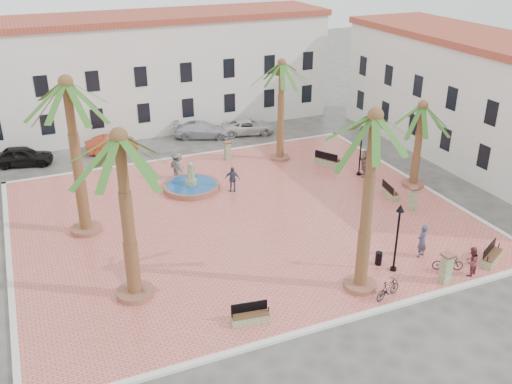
% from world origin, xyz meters
% --- Properties ---
extents(ground, '(120.00, 120.00, 0.00)m').
position_xyz_m(ground, '(0.00, 0.00, 0.00)').
color(ground, '#56544F').
rests_on(ground, ground).
extents(plaza, '(26.00, 22.00, 0.15)m').
position_xyz_m(plaza, '(0.00, 0.00, 0.07)').
color(plaza, '#E36C61').
rests_on(plaza, ground).
extents(kerb_n, '(26.30, 0.30, 0.16)m').
position_xyz_m(kerb_n, '(0.00, 11.00, 0.08)').
color(kerb_n, silver).
rests_on(kerb_n, ground).
extents(kerb_s, '(26.30, 0.30, 0.16)m').
position_xyz_m(kerb_s, '(0.00, -11.00, 0.08)').
color(kerb_s, silver).
rests_on(kerb_s, ground).
extents(kerb_e, '(0.30, 22.30, 0.16)m').
position_xyz_m(kerb_e, '(13.00, 0.00, 0.08)').
color(kerb_e, silver).
rests_on(kerb_e, ground).
extents(kerb_w, '(0.30, 22.30, 0.16)m').
position_xyz_m(kerb_w, '(-13.00, 0.00, 0.08)').
color(kerb_w, silver).
rests_on(kerb_w, ground).
extents(building_north, '(30.40, 7.40, 9.50)m').
position_xyz_m(building_north, '(-0.00, 19.99, 4.77)').
color(building_north, silver).
rests_on(building_north, ground).
extents(building_east, '(7.40, 26.40, 9.00)m').
position_xyz_m(building_east, '(19.99, 2.00, 4.52)').
color(building_east, silver).
rests_on(building_east, ground).
extents(fountain, '(3.77, 3.77, 1.95)m').
position_xyz_m(fountain, '(-1.52, 4.97, 0.41)').
color(fountain, '#9C5F48').
rests_on(fountain, plaza).
extents(palm_nw, '(5.67, 5.67, 9.05)m').
position_xyz_m(palm_nw, '(-8.79, 1.83, 7.85)').
color(palm_nw, '#9C5F48').
rests_on(palm_nw, plaza).
extents(palm_sw, '(5.76, 5.76, 8.33)m').
position_xyz_m(palm_sw, '(-7.59, -5.51, 7.14)').
color(palm_sw, '#9C5F48').
rests_on(palm_sw, plaza).
extents(palm_s, '(5.20, 5.20, 8.99)m').
position_xyz_m(palm_s, '(2.53, -9.16, 7.87)').
color(palm_s, '#9C5F48').
rests_on(palm_s, plaza).
extents(palm_e, '(4.83, 4.83, 5.90)m').
position_xyz_m(palm_e, '(12.40, -0.33, 4.98)').
color(palm_e, '#9C5F48').
rests_on(palm_e, plaza).
extents(palm_ne, '(4.69, 4.69, 7.52)m').
position_xyz_m(palm_ne, '(6.25, 7.62, 6.56)').
color(palm_ne, '#9C5F48').
rests_on(palm_ne, plaza).
extents(bench_s, '(1.80, 0.78, 0.92)m').
position_xyz_m(bench_s, '(-3.38, -9.55, 0.41)').
color(bench_s, gray).
rests_on(bench_s, plaza).
extents(bench_se, '(1.88, 1.34, 0.96)m').
position_xyz_m(bench_se, '(10.10, -9.88, 0.42)').
color(bench_se, gray).
rests_on(bench_se, plaza).
extents(bench_e, '(0.79, 1.74, 0.89)m').
position_xyz_m(bench_e, '(9.96, -1.11, 0.40)').
color(bench_e, gray).
rests_on(bench_e, plaza).
extents(bench_ne, '(1.52, 1.99, 1.03)m').
position_xyz_m(bench_ne, '(8.91, 5.15, 0.44)').
color(bench_ne, gray).
rests_on(bench_ne, plaza).
extents(lamppost_s, '(0.40, 0.40, 3.71)m').
position_xyz_m(lamppost_s, '(4.92, -8.53, 2.66)').
color(lamppost_s, black).
rests_on(lamppost_s, plaza).
extents(lamppost_e, '(0.39, 0.39, 3.61)m').
position_xyz_m(lamppost_e, '(10.02, 2.67, 2.59)').
color(lamppost_e, black).
rests_on(lamppost_e, plaza).
extents(bollard_se, '(0.58, 0.58, 1.57)m').
position_xyz_m(bollard_se, '(6.59, -10.40, 0.96)').
color(bollard_se, gray).
rests_on(bollard_se, plaza).
extents(bollard_n, '(0.55, 0.55, 1.41)m').
position_xyz_m(bollard_n, '(2.56, 9.03, 0.88)').
color(bollard_n, gray).
rests_on(bollard_n, plaza).
extents(bollard_e, '(0.55, 0.55, 1.47)m').
position_xyz_m(bollard_e, '(10.04, -3.26, 0.91)').
color(bollard_e, gray).
rests_on(bollard_e, plaza).
extents(litter_bin, '(0.36, 0.36, 0.69)m').
position_xyz_m(litter_bin, '(4.54, -7.76, 0.50)').
color(litter_bin, black).
rests_on(litter_bin, plaza).
extents(cyclist_a, '(0.78, 0.64, 1.86)m').
position_xyz_m(cyclist_a, '(7.03, -7.98, 1.08)').
color(cyclist_a, '#363D55').
rests_on(cyclist_a, plaza).
extents(bicycle_a, '(1.63, 1.18, 0.81)m').
position_xyz_m(bicycle_a, '(7.44, -9.59, 0.56)').
color(bicycle_a, black).
rests_on(bicycle_a, plaza).
extents(cyclist_b, '(0.92, 0.82, 1.57)m').
position_xyz_m(cyclist_b, '(8.15, -10.40, 0.93)').
color(cyclist_b, maroon).
rests_on(cyclist_b, plaza).
extents(bicycle_b, '(1.66, 0.88, 0.96)m').
position_xyz_m(bicycle_b, '(3.24, -10.40, 0.63)').
color(bicycle_b, black).
rests_on(bicycle_b, plaza).
extents(pedestrian_fountain_a, '(1.04, 1.02, 1.81)m').
position_xyz_m(pedestrian_fountain_a, '(-1.74, 7.12, 1.06)').
color(pedestrian_fountain_a, '#9B7F68').
rests_on(pedestrian_fountain_a, plaza).
extents(pedestrian_fountain_b, '(1.07, 0.85, 1.70)m').
position_xyz_m(pedestrian_fountain_b, '(0.88, 3.66, 1.00)').
color(pedestrian_fountain_b, '#37425C').
rests_on(pedestrian_fountain_b, plaza).
extents(pedestrian_north, '(1.11, 1.40, 1.90)m').
position_xyz_m(pedestrian_north, '(-1.91, 7.09, 1.10)').
color(pedestrian_north, '#494A4F').
rests_on(pedestrian_north, plaza).
extents(pedestrian_east, '(1.19, 1.85, 1.91)m').
position_xyz_m(pedestrian_east, '(10.21, 2.35, 1.10)').
color(pedestrian_east, '#6A5D50').
rests_on(pedestrian_east, plaza).
extents(car_black, '(4.57, 2.67, 1.46)m').
position_xyz_m(car_black, '(-11.55, 14.27, 0.73)').
color(car_black, black).
rests_on(car_black, ground).
extents(car_red, '(3.92, 1.43, 1.29)m').
position_xyz_m(car_red, '(-5.03, 14.55, 0.64)').
color(car_red, '#BA3A1B').
rests_on(car_red, ground).
extents(car_silver, '(5.02, 3.56, 1.35)m').
position_xyz_m(car_silver, '(2.57, 14.86, 0.68)').
color(car_silver, silver).
rests_on(car_silver, ground).
extents(car_white, '(4.76, 2.96, 1.23)m').
position_xyz_m(car_white, '(6.41, 14.28, 0.61)').
color(car_white, silver).
rests_on(car_white, ground).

